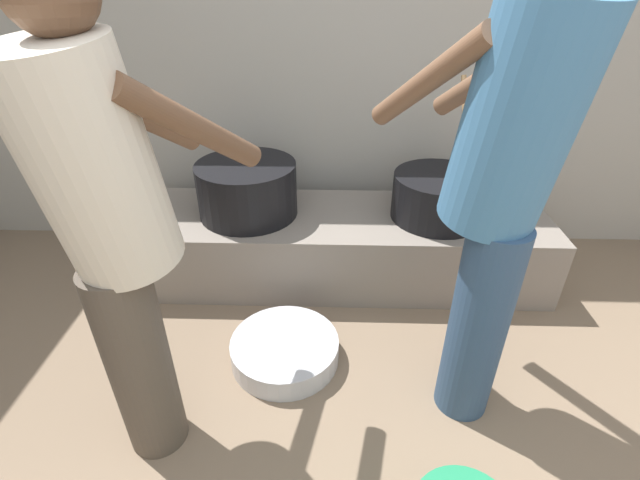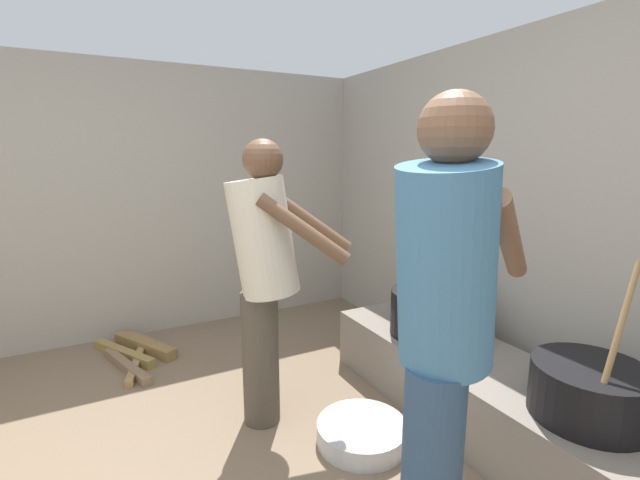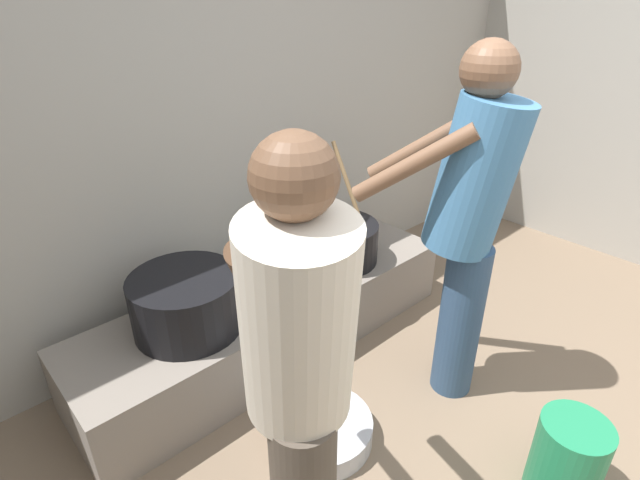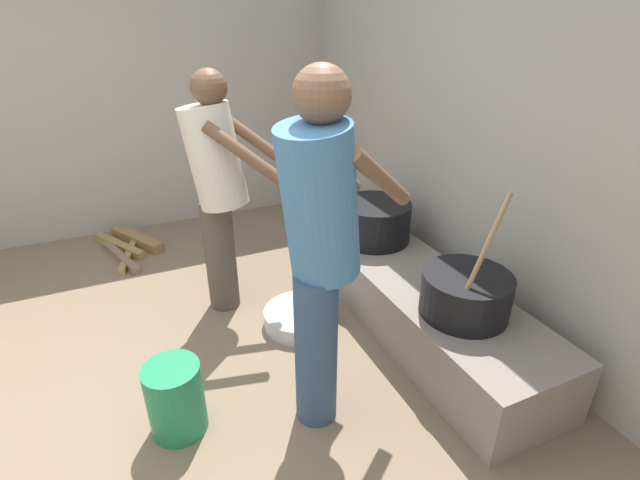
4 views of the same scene
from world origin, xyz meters
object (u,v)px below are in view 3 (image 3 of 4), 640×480
object	(u,v)px
cooking_pot_secondary	(186,303)
cook_in_blue_shirt	(469,215)
cook_in_cream_shirt	(299,374)
cooking_pot_main	(338,242)
bucket_green_plastic	(567,460)
metal_mixing_bowl	(320,429)

from	to	relation	value
cooking_pot_secondary	cook_in_blue_shirt	world-z (taller)	cook_in_blue_shirt
cook_in_blue_shirt	cooking_pot_secondary	bearing A→B (deg)	138.44
cook_in_cream_shirt	cook_in_blue_shirt	bearing A→B (deg)	9.64
cooking_pot_secondary	cook_in_cream_shirt	xyz separation A→B (m)	(-0.17, -1.02, 0.37)
cooking_pot_main	cooking_pot_secondary	xyz separation A→B (m)	(-0.97, 0.01, 0.02)
cook_in_cream_shirt	cooking_pot_secondary	bearing A→B (deg)	80.57
bucket_green_plastic	cooking_pot_secondary	bearing A→B (deg)	117.03
cooking_pot_secondary	cook_in_blue_shirt	xyz separation A→B (m)	(0.94, -0.83, 0.44)
bucket_green_plastic	metal_mixing_bowl	xyz separation A→B (m)	(-0.53, 0.84, -0.13)
cook_in_blue_shirt	bucket_green_plastic	world-z (taller)	cook_in_blue_shirt
cooking_pot_main	cooking_pot_secondary	world-z (taller)	cooking_pot_main
cook_in_cream_shirt	bucket_green_plastic	xyz separation A→B (m)	(0.93, -0.48, -0.70)
metal_mixing_bowl	cook_in_blue_shirt	bearing A→B (deg)	-13.86
cooking_pot_secondary	cook_in_cream_shirt	world-z (taller)	cook_in_cream_shirt
cooking_pot_main	cooking_pot_secondary	size ratio (longest dim) A/B	1.35
cook_in_cream_shirt	metal_mixing_bowl	world-z (taller)	cook_in_cream_shirt
cook_in_cream_shirt	bucket_green_plastic	size ratio (longest dim) A/B	4.18
cooking_pot_main	bucket_green_plastic	xyz separation A→B (m)	(-0.21, -1.48, -0.31)
cooking_pot_main	cook_in_cream_shirt	distance (m)	1.57
cooking_pot_secondary	cooking_pot_main	bearing A→B (deg)	-0.85
cooking_pot_main	metal_mixing_bowl	xyz separation A→B (m)	(-0.73, -0.64, -0.44)
cook_in_cream_shirt	bucket_green_plastic	world-z (taller)	cook_in_cream_shirt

